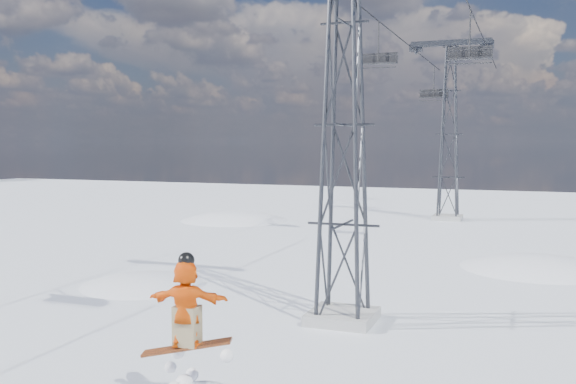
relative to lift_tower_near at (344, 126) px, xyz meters
name	(u,v)px	position (x,y,z in m)	size (l,w,h in m)	color
lift_tower_near	(344,126)	(0.00, 0.00, 0.00)	(5.20, 1.80, 11.43)	#999999
lift_tower_far	(449,135)	(0.00, 25.00, 0.00)	(5.20, 1.80, 11.43)	#999999
haul_cables	(416,8)	(0.00, 11.50, 5.38)	(4.46, 51.00, 0.06)	black
lift_chair_mid	(470,54)	(2.20, 12.72, 3.44)	(1.95, 0.56, 2.42)	black
lift_chair_far	(378,59)	(-2.20, 14.10, 3.56)	(1.84, 0.53, 2.28)	black
lift_chair_extra	(434,94)	(-2.20, 33.64, 3.20)	(2.20, 0.63, 2.72)	black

